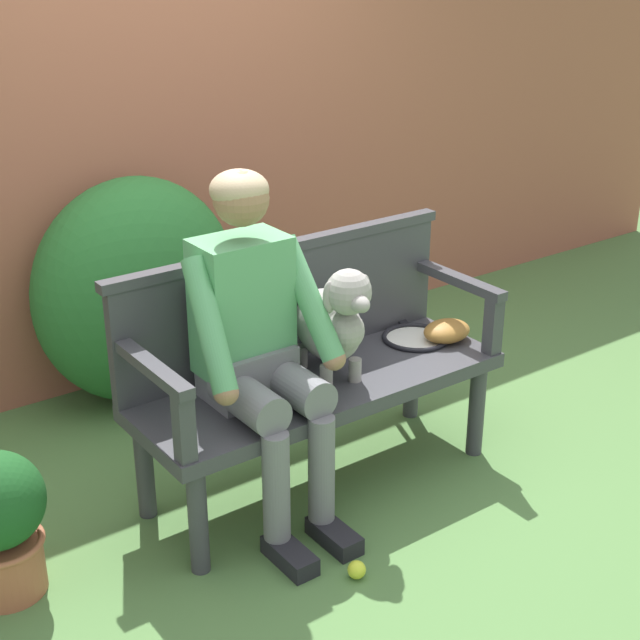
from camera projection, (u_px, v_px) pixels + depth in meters
ground_plane at (320, 481)px, 3.81m from camera, size 40.00×40.00×0.00m
brick_garden_fence at (139, 162)px, 4.53m from camera, size 8.00×0.30×2.11m
hedge_bush_mid_left at (137, 291)px, 4.31m from camera, size 1.01×0.67×1.09m
garden_bench at (320, 393)px, 3.64m from camera, size 1.52×0.54×0.48m
bench_backrest at (285, 300)px, 3.70m from camera, size 1.56×0.06×0.50m
bench_armrest_left_end at (163, 391)px, 3.08m from camera, size 0.06×0.54×0.28m
bench_armrest_right_end at (471, 298)px, 3.86m from camera, size 0.06×0.54×0.28m
person_seated at (256, 337)px, 3.34m from camera, size 0.56×0.67×1.35m
dog_on_bench at (333, 321)px, 3.53m from camera, size 0.28×0.49×0.49m
tennis_racket at (413, 335)px, 3.98m from camera, size 0.37×0.58×0.03m
baseball_glove at (447, 331)px, 3.94m from camera, size 0.22×0.17×0.09m
tennis_ball at (357, 570)px, 3.23m from camera, size 0.07×0.07×0.07m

